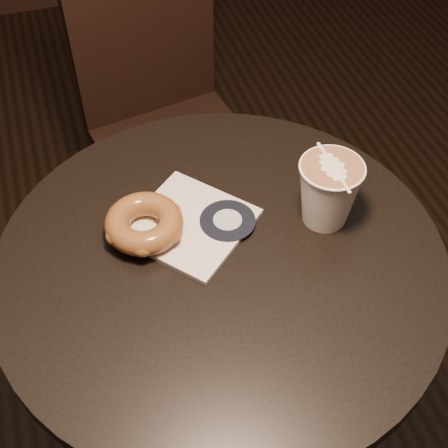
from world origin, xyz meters
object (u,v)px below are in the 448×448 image
Objects in this scene: doughnut at (144,223)px; latte_cup at (328,193)px; chair at (161,97)px; cafe_table at (221,326)px; pastry_bag at (190,224)px.

latte_cup is (0.28, -0.05, 0.03)m from doughnut.
latte_cup is (0.12, -0.69, 0.28)m from chair.
cafe_table is 0.22m from pastry_bag.
pastry_bag is 0.22m from latte_cup.
latte_cup is (0.18, 0.02, 0.26)m from cafe_table.
latte_cup is at bearing -53.53° from pastry_bag.
pastry_bag is (-0.09, -0.64, 0.23)m from chair.
chair reaches higher than doughnut.
cafe_table is 6.68× the size of latte_cup.
chair is 5.45× the size of pastry_bag.
chair is at bearing 99.72° from latte_cup.
pastry_bag is 1.40× the size of doughnut.
doughnut is at bearing 137.85° from pastry_bag.
doughnut is 0.29m from latte_cup.
latte_cup is at bearing -90.52° from chair.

